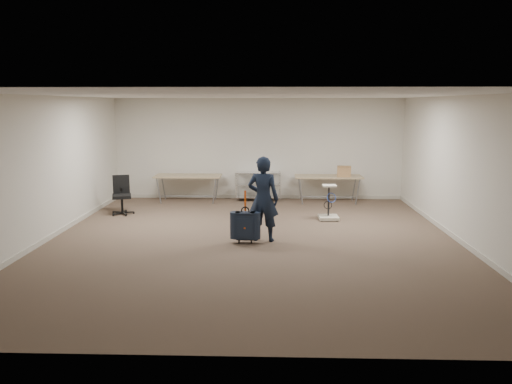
{
  "coord_description": "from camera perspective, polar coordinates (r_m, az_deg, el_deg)",
  "views": [
    {
      "loc": [
        0.38,
        -9.39,
        2.64
      ],
      "look_at": [
        0.06,
        0.3,
        0.92
      ],
      "focal_mm": 35.0,
      "sensor_mm": 36.0,
      "label": 1
    }
  ],
  "objects": [
    {
      "name": "room_shell",
      "position": [
        11.08,
        -0.16,
        -3.47
      ],
      "size": [
        8.0,
        9.0,
        9.0
      ],
      "color": "beige",
      "rests_on": "ground"
    },
    {
      "name": "ground",
      "position": [
        9.76,
        -0.44,
        -5.65
      ],
      "size": [
        9.0,
        9.0,
        0.0
      ],
      "primitive_type": "plane",
      "color": "#4F3B30",
      "rests_on": "ground"
    },
    {
      "name": "folding_table_left",
      "position": [
        13.67,
        -7.76,
        1.69
      ],
      "size": [
        1.8,
        0.75,
        0.73
      ],
      "color": "#8F7557",
      "rests_on": "ground"
    },
    {
      "name": "wire_shelf",
      "position": [
        13.77,
        0.25,
        0.85
      ],
      "size": [
        1.22,
        0.47,
        0.8
      ],
      "color": "silver",
      "rests_on": "ground"
    },
    {
      "name": "folding_table_right",
      "position": [
        13.57,
        8.27,
        1.62
      ],
      "size": [
        1.8,
        0.75,
        0.73
      ],
      "color": "#8F7557",
      "rests_on": "ground"
    },
    {
      "name": "person",
      "position": [
        9.63,
        0.82,
        -0.8
      ],
      "size": [
        0.67,
        0.5,
        1.66
      ],
      "primitive_type": "imported",
      "rotation": [
        0.0,
        0.0,
        2.95
      ],
      "color": "black",
      "rests_on": "ground"
    },
    {
      "name": "equipment_cart",
      "position": [
        11.62,
        8.31,
        -2.12
      ],
      "size": [
        0.46,
        0.46,
        0.82
      ],
      "color": "beige",
      "rests_on": "ground"
    },
    {
      "name": "cardboard_box",
      "position": [
        13.53,
        10.03,
        2.35
      ],
      "size": [
        0.4,
        0.32,
        0.27
      ],
      "primitive_type": "cube",
      "rotation": [
        0.0,
        0.0,
        -0.15
      ],
      "color": "#9C6748",
      "rests_on": "folding_table_right"
    },
    {
      "name": "office_chair",
      "position": [
        12.52,
        -15.06,
        -1.17
      ],
      "size": [
        0.57,
        0.57,
        0.93
      ],
      "color": "black",
      "rests_on": "ground"
    },
    {
      "name": "suitcase",
      "position": [
        9.54,
        -1.24,
        -3.86
      ],
      "size": [
        0.38,
        0.23,
        1.02
      ],
      "color": "black",
      "rests_on": "ground"
    }
  ]
}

